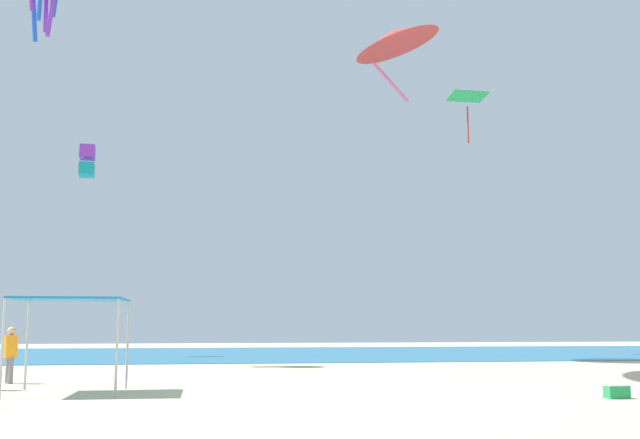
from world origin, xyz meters
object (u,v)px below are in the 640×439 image
(person_leftmost, at_px, (11,350))
(canopy_tent, at_px, (71,304))
(kite_box_purple, at_px, (87,161))
(cooler_box, at_px, (617,391))
(kite_diamond_green, at_px, (467,99))
(kite_delta_red, at_px, (395,38))

(person_leftmost, bearing_deg, canopy_tent, 4.45)
(kite_box_purple, bearing_deg, person_leftmost, -91.35)
(cooler_box, relative_size, kite_diamond_green, 0.18)
(canopy_tent, distance_m, person_leftmost, 4.76)
(cooler_box, distance_m, kite_delta_red, 27.45)
(person_leftmost, xyz_separation_m, kite_diamond_green, (22.86, 20.31, 15.55))
(person_leftmost, relative_size, kite_box_purple, 0.91)
(canopy_tent, distance_m, kite_box_purple, 26.39)
(kite_box_purple, relative_size, kite_diamond_green, 0.61)
(cooler_box, bearing_deg, kite_diamond_green, 76.90)
(canopy_tent, bearing_deg, cooler_box, -14.12)
(person_leftmost, height_order, kite_box_purple, kite_box_purple)
(canopy_tent, bearing_deg, kite_box_purple, 98.53)
(kite_box_purple, height_order, kite_diamond_green, kite_diamond_green)
(cooler_box, relative_size, kite_delta_red, 0.12)
(cooler_box, bearing_deg, canopy_tent, 165.88)
(canopy_tent, xyz_separation_m, kite_delta_red, (13.83, 17.53, 15.37))
(cooler_box, distance_m, kite_box_purple, 35.00)
(kite_delta_red, bearing_deg, canopy_tent, -38.60)
(cooler_box, xyz_separation_m, kite_delta_red, (-0.14, 21.05, 17.62))
(canopy_tent, relative_size, kite_diamond_green, 0.90)
(canopy_tent, bearing_deg, kite_delta_red, 51.74)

